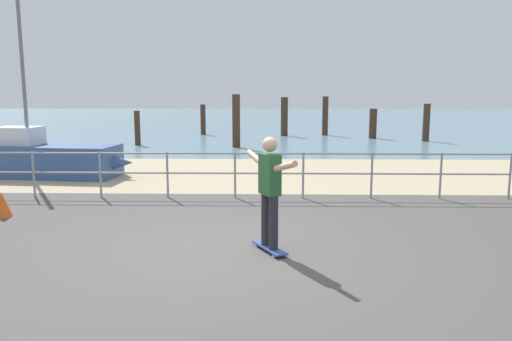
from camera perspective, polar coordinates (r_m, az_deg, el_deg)
name	(u,v)px	position (r m, az deg, el deg)	size (l,w,h in m)	color
ground_plane	(232,274)	(6.66, -2.85, -11.84)	(24.00, 10.00, 0.04)	#514C49
beach_strip	(251,174)	(14.40, -0.53, -0.36)	(24.00, 6.00, 0.04)	tan
sea_surface	(262,119)	(42.27, 0.73, 5.94)	(72.00, 50.00, 0.04)	slate
railing_fence	(201,168)	(11.03, -6.37, 0.30)	(13.69, 0.05, 1.05)	gray
sailboat	(44,158)	(15.02, -23.28, 1.29)	(5.04, 1.87, 4.98)	#335184
skateboard	(269,248)	(7.46, 1.57, -8.93)	(0.55, 0.80, 0.08)	#334C8C
skateboarder	(270,186)	(7.22, 1.60, -1.75)	(0.75, 1.32, 1.65)	#26262B
groyne_post_0	(137,128)	(22.49, -13.57, 4.79)	(0.25, 0.25, 1.53)	#422D1E
groyne_post_1	(203,120)	(27.33, -6.15, 5.87)	(0.28, 0.28, 1.66)	#422D1E
groyne_post_2	(236,121)	(20.97, -2.31, 5.73)	(0.33, 0.33, 2.26)	#422D1E
groyne_post_3	(284,117)	(26.47, 3.29, 6.24)	(0.38, 0.38, 2.07)	#422D1E
groyne_post_4	(325,116)	(27.00, 8.01, 6.26)	(0.32, 0.32, 2.11)	#422D1E
groyne_post_5	(373,124)	(25.68, 13.38, 5.29)	(0.38, 0.38, 1.51)	#422D1E
groyne_post_6	(426,123)	(24.86, 19.11, 5.25)	(0.32, 0.32, 1.80)	#422D1E
traffic_cone	(2,205)	(10.53, -27.31, -3.57)	(0.36, 0.36, 0.50)	#E55919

